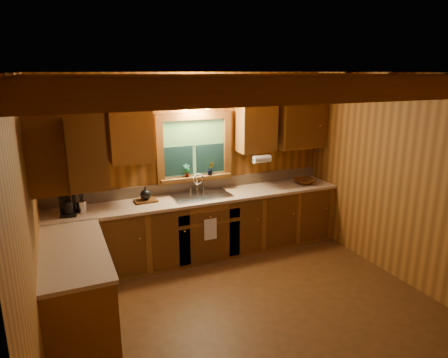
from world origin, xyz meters
name	(u,v)px	position (x,y,z in m)	size (l,w,h in m)	color
room	(255,202)	(0.00, 0.00, 1.30)	(4.20, 4.20, 4.20)	#4F2E13
ceiling_beams	(257,84)	(0.00, 0.00, 2.49)	(4.20, 2.54, 0.18)	brown
base_cabinets	(176,241)	(-0.49, 1.28, 0.43)	(4.20, 2.22, 0.86)	brown
countertop	(175,209)	(-0.48, 1.29, 0.88)	(4.20, 2.24, 0.04)	tan
backsplash	(195,185)	(0.00, 1.89, 0.98)	(4.20, 0.02, 0.16)	tan
dishwasher_panel	(106,276)	(-1.47, 0.68, 0.43)	(0.02, 0.60, 0.80)	white
upper_cabinets	(163,134)	(-0.56, 1.42, 1.84)	(4.19, 1.77, 0.78)	brown
window	(194,149)	(0.00, 1.87, 1.53)	(1.12, 0.08, 1.00)	brown
window_sill	(196,177)	(0.00, 1.82, 1.12)	(1.06, 0.14, 0.04)	brown
wall_sconce	(196,105)	(0.00, 1.75, 2.16)	(0.45, 0.21, 0.17)	black
paper_towel_roll	(262,159)	(0.92, 1.53, 1.37)	(0.11, 0.11, 0.27)	white
dish_towel	(210,229)	(0.00, 1.26, 0.52)	(0.18, 0.01, 0.30)	white
sink	(201,199)	(0.00, 1.60, 0.86)	(0.82, 0.48, 0.43)	silver
coffee_maker	(68,201)	(-1.76, 1.57, 1.06)	(0.19, 0.24, 0.33)	black
utensil_crock	(82,206)	(-1.61, 1.57, 0.98)	(0.12, 0.12, 0.33)	silver
cutting_board	(146,201)	(-0.78, 1.67, 0.91)	(0.30, 0.21, 0.03)	#542F12
teakettle	(146,195)	(-0.78, 1.67, 1.00)	(0.15, 0.15, 0.18)	black
wicker_basket	(304,181)	(1.70, 1.55, 0.94)	(0.33, 0.33, 0.08)	#48230C
potted_plant_left	(187,170)	(-0.14, 1.81, 1.24)	(0.11, 0.07, 0.20)	#542F12
potted_plant_right	(211,169)	(0.22, 1.79, 1.24)	(0.11, 0.09, 0.19)	#542F12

